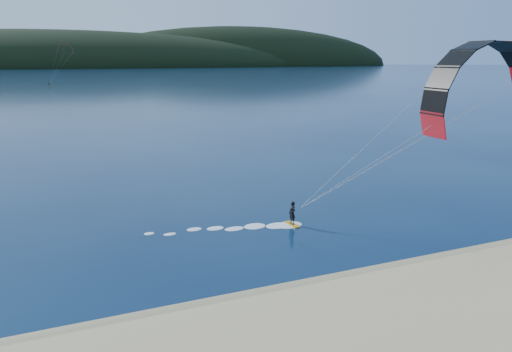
% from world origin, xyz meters
% --- Properties ---
extents(wet_sand, '(220.00, 2.50, 0.10)m').
position_xyz_m(wet_sand, '(0.00, 4.50, 0.05)').
color(wet_sand, '#968057').
rests_on(wet_sand, ground).
extents(headland, '(1200.00, 310.00, 140.00)m').
position_xyz_m(headland, '(0.63, 745.28, 0.00)').
color(headland, black).
rests_on(headland, ground).
extents(kitesurfer_near, '(25.92, 8.44, 14.22)m').
position_xyz_m(kitesurfer_near, '(16.77, 8.09, 8.60)').
color(kitesurfer_near, orange).
rests_on(kitesurfer_near, ground).
extents(kitesurfer_far, '(12.61, 5.13, 17.28)m').
position_xyz_m(kitesurfer_far, '(-17.06, 201.00, 14.87)').
color(kitesurfer_far, orange).
rests_on(kitesurfer_far, ground).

